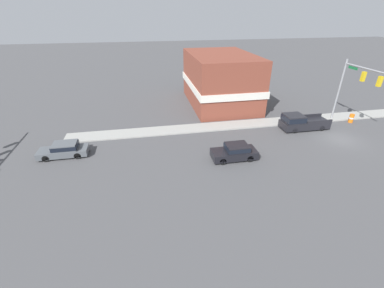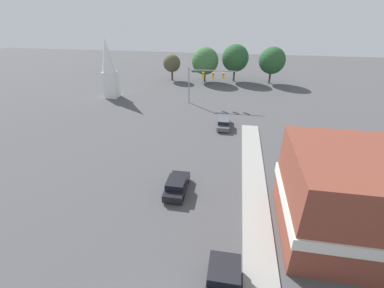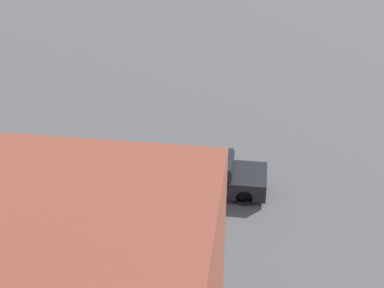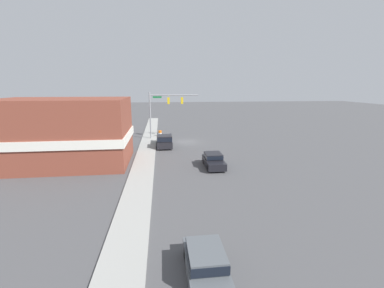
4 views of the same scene
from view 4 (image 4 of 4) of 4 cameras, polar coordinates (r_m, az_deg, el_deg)
ground_plane at (r=39.94m, az=-1.49°, el=0.44°), size 200.00×200.00×0.00m
sidewalk_curb at (r=39.81m, az=-9.68°, el=0.32°), size 2.40×60.00×0.14m
near_signal_assembly at (r=41.99m, az=-6.10°, el=8.58°), size 7.86×0.49×7.58m
car_lead at (r=27.69m, az=4.80°, el=-3.55°), size 1.87×4.30×1.49m
car_oncoming at (r=12.72m, az=3.24°, el=-25.17°), size 1.78×4.58×1.40m
pickup_truck_parked at (r=36.74m, az=-6.12°, el=0.76°), size 2.11×5.65×1.88m
construction_barrel at (r=44.21m, az=-7.10°, el=2.29°), size 0.56×0.56×1.09m
corner_brick_building at (r=31.39m, az=-26.40°, el=2.29°), size 13.82×9.01×7.23m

